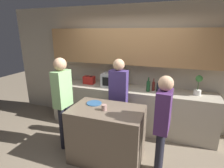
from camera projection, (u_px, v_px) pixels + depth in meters
ground_plane at (106, 168)px, 2.84m from camera, size 14.00×14.00×0.00m
back_wall at (132, 59)px, 3.90m from camera, size 6.40×0.40×2.70m
back_counter at (128, 108)px, 3.96m from camera, size 3.60×0.62×0.94m
kitchen_island at (107, 134)px, 2.94m from camera, size 1.19×0.75×0.93m
microwave at (114, 80)px, 3.93m from camera, size 0.52×0.39×0.30m
toaster at (89, 80)px, 4.15m from camera, size 0.26×0.16×0.18m
potted_plant at (198, 85)px, 3.37m from camera, size 0.14×0.14×0.40m
bottle_0 at (148, 86)px, 3.60m from camera, size 0.08×0.08×0.30m
bottle_1 at (153, 86)px, 3.65m from camera, size 0.06×0.06×0.26m
bottle_2 at (158, 87)px, 3.58m from camera, size 0.07×0.07×0.25m
plate_on_island at (94, 103)px, 3.02m from camera, size 0.26×0.26×0.01m
cup_0 at (104, 107)px, 2.76m from camera, size 0.09×0.09×0.09m
person_left at (163, 120)px, 2.47m from camera, size 0.22×0.35×1.57m
person_center at (118, 93)px, 3.37m from camera, size 0.34×0.22×1.65m
person_right at (63, 96)px, 3.12m from camera, size 0.22×0.35×1.71m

